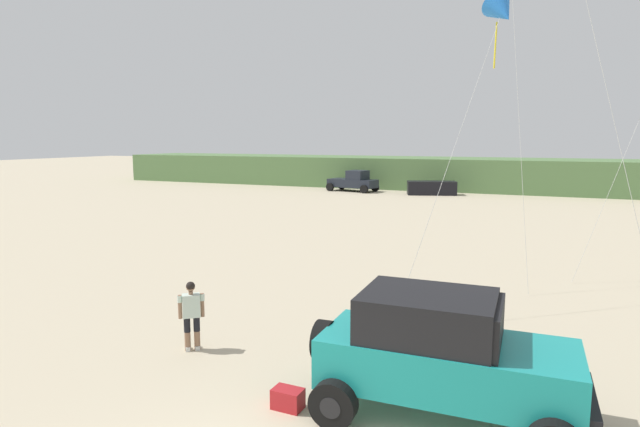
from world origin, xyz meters
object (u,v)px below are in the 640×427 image
Objects in this scene: person_watching at (191,312)px; distant_sedan at (432,188)px; jeep at (443,353)px; cooler_box at (288,399)px; distant_pickup at (354,181)px; kite_blue_swept at (502,12)px.

distant_sedan is (-1.60, 36.79, -0.34)m from person_watching.
jeep is at bearing -7.20° from person_watching.
person_watching is 3.72m from cooler_box.
person_watching is at bearing 156.56° from cooler_box.
jeep reaches higher than distant_pickup.
kite_blue_swept reaches higher than distant_sedan.
jeep is at bearing -96.15° from distant_sedan.
distant_pickup is (-8.95, 36.96, 0.00)m from person_watching.
jeep is 0.52× the size of kite_blue_swept.
distant_sedan is (-4.89, 38.36, 0.41)m from cooler_box.
kite_blue_swept is at bearing 89.62° from jeep.
kite_blue_swept reaches higher than distant_pickup.
distant_pickup reaches higher than distant_sedan.
person_watching reaches higher than cooler_box.
jeep reaches higher than cooler_box.
person_watching is 38.03m from distant_pickup.
person_watching is (-5.95, 0.75, -0.26)m from jeep.
distant_sedan is (-7.55, 37.55, -0.60)m from jeep.
person_watching is 12.42m from kite_blue_swept.
person_watching is at bearing 172.80° from jeep.
jeep is 38.30m from distant_sedan.
distant_sedan is (7.34, -0.16, -0.34)m from distant_pickup.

